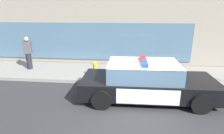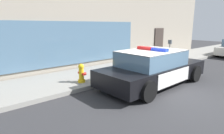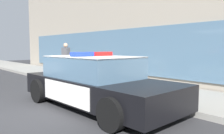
{
  "view_description": "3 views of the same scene",
  "coord_description": "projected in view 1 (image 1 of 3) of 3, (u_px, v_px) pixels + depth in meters",
  "views": [
    {
      "loc": [
        -0.05,
        -5.23,
        3.16
      ],
      "look_at": [
        -0.83,
        2.18,
        0.84
      ],
      "focal_mm": 29.23,
      "sensor_mm": 36.0,
      "label": 1
    },
    {
      "loc": [
        -5.31,
        -3.25,
        2.32
      ],
      "look_at": [
        -1.22,
        1.52,
        0.9
      ],
      "focal_mm": 29.87,
      "sensor_mm": 36.0,
      "label": 2
    },
    {
      "loc": [
        5.36,
        -2.57,
        1.62
      ],
      "look_at": [
        -0.11,
        2.28,
        0.98
      ],
      "focal_mm": 35.82,
      "sensor_mm": 36.0,
      "label": 3
    }
  ],
  "objects": [
    {
      "name": "ground",
      "position": [
        130.0,
        112.0,
        5.9
      ],
      "size": [
        48.0,
        48.0,
        0.0
      ],
      "primitive_type": "plane",
      "color": "#303033"
    },
    {
      "name": "sidewalk",
      "position": [
        131.0,
        74.0,
        9.29
      ],
      "size": [
        48.0,
        2.78,
        0.15
      ],
      "primitive_type": "cube",
      "color": "gray",
      "rests_on": "ground"
    },
    {
      "name": "pedestrian_on_sidewalk",
      "position": [
        28.0,
        53.0,
        9.57
      ],
      "size": [
        0.46,
        0.36,
        1.71
      ],
      "rotation": [
        0.0,
        0.0,
        1.86
      ],
      "color": "#23232D",
      "rests_on": "sidewalk"
    },
    {
      "name": "police_cruiser",
      "position": [
        146.0,
        81.0,
        6.68
      ],
      "size": [
        4.86,
        2.18,
        1.49
      ],
      "rotation": [
        0.0,
        0.0,
        0.02
      ],
      "color": "black",
      "rests_on": "ground"
    },
    {
      "name": "fire_hydrant",
      "position": [
        95.0,
        69.0,
        8.56
      ],
      "size": [
        0.34,
        0.39,
        0.73
      ],
      "color": "gold",
      "rests_on": "sidewalk"
    }
  ]
}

